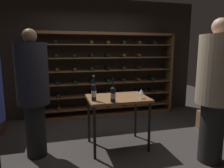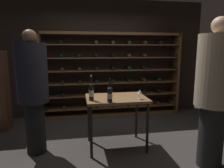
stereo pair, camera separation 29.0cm
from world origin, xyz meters
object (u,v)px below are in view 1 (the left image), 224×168
Objects in this scene: wine_crate at (211,121)px; wine_bottle_green_slim at (94,92)px; wine_glass_stemmed_right at (141,92)px; tasting_table at (118,103)px; wine_rack at (107,75)px; person_guest_khaki at (215,86)px; wine_bottle_red_label at (113,94)px; person_guest_plum_blouse at (33,89)px.

wine_crate is 1.25× the size of wine_bottle_green_slim.
wine_bottle_green_slim reaches higher than wine_glass_stemmed_right.
wine_rack is at bearing 82.80° from tasting_table.
wine_rack is at bearing 140.69° from wine_crate.
person_guest_khaki is 5.75× the size of wine_bottle_red_label.
person_guest_plum_blouse is 12.85× the size of wine_glass_stemmed_right.
person_guest_khaki is at bearing -84.64° from person_guest_plum_blouse.
person_guest_khaki is 1.42m from wine_bottle_red_label.
tasting_table is at bearing -67.95° from person_guest_plum_blouse.
person_guest_khaki is 1.06× the size of person_guest_plum_blouse.
person_guest_plum_blouse is 1.63m from wine_glass_stemmed_right.
wine_bottle_red_label is (-1.33, 0.49, -0.14)m from person_guest_khaki.
tasting_table is 2.10m from wine_crate.
tasting_table is at bearing 150.96° from wine_glass_stemmed_right.
wine_crate is 2.57m from wine_bottle_green_slim.
wine_bottle_red_label is at bearing -29.82° from wine_bottle_green_slim.
wine_rack is 8.75× the size of wine_bottle_green_slim.
wine_bottle_red_label is at bearing -118.25° from tasting_table.
wine_bottle_green_slim is (-0.41, -0.14, 0.24)m from tasting_table.
wine_glass_stemmed_right is (0.12, -1.85, -0.03)m from wine_rack.
wine_rack is 22.70× the size of wine_glass_stemmed_right.
wine_crate is (2.02, 0.18, -0.56)m from tasting_table.
person_guest_plum_blouse is at bearing 169.04° from wine_bottle_green_slim.
wine_bottle_green_slim reaches higher than wine_bottle_red_label.
tasting_table is 2.52× the size of wine_bottle_green_slim.
person_guest_plum_blouse is at bearing -132.36° from wine_rack.
wine_bottle_red_label is (0.26, -0.15, -0.02)m from wine_bottle_green_slim.
wine_crate is at bearing -63.92° from person_guest_plum_blouse.
wine_rack is at bearing 79.44° from wine_bottle_red_label.
wine_crate is 2.35m from wine_bottle_red_label.
tasting_table is 0.39m from wine_bottle_red_label.
person_guest_plum_blouse is at bearing -177.33° from wine_crate.
tasting_table is 2.02× the size of wine_crate.
wine_bottle_red_label is at bearing -82.25° from person_guest_plum_blouse.
wine_glass_stemmed_right is (0.74, -0.05, -0.03)m from wine_bottle_green_slim.
wine_bottle_red_label is (-2.17, -0.47, 0.78)m from wine_crate.
wine_bottle_green_slim is at bearing -77.54° from person_guest_plum_blouse.
person_guest_khaki reaches higher than wine_bottle_red_label.
tasting_table is 6.54× the size of wine_glass_stemmed_right.
wine_bottle_green_slim is (-1.59, 0.63, -0.12)m from person_guest_khaki.
person_guest_khaki is 1.57m from wine_crate.
person_guest_khaki reaches higher than tasting_table.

